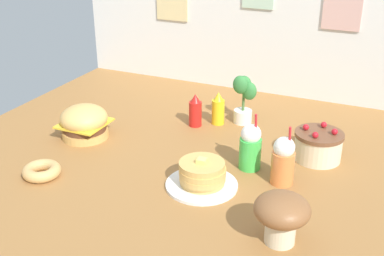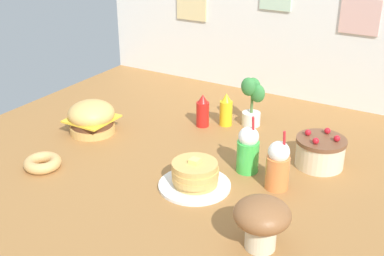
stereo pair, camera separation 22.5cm
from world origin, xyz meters
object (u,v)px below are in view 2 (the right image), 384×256
Objects in this scene: donut_pink_glaze at (43,163)px; mushroom_stool at (262,219)px; pancake_stack at (195,176)px; orange_float_cup at (278,165)px; burger at (92,118)px; cream_soda_cup at (248,150)px; ketchup_bottle at (203,111)px; mustard_bottle at (225,110)px; potted_plant at (252,100)px; layer_cake at (320,152)px.

donut_pink_glaze is 0.85× the size of mushroom_stool.
orange_float_cup is at bearing 29.72° from pancake_stack.
burger is at bearing 164.72° from pancake_stack.
cream_soda_cup is at bearing 28.85° from donut_pink_glaze.
mustard_bottle is at bearing 37.71° from ketchup_bottle.
potted_plant is 1.39× the size of mushroom_stool.
cream_soda_cup is at bearing 60.96° from pancake_stack.
layer_cake is 0.60m from mustard_bottle.
potted_plant is at bearing 123.73° from orange_float_cup.
mushroom_stool is at bearing -56.26° from mustard_bottle.
potted_plant is at bearing 56.02° from donut_pink_glaze.
donut_pink_glaze is (-0.67, -0.21, -0.02)m from pancake_stack.
burger is 0.70m from mustard_bottle.
orange_float_cup reaches higher than ketchup_bottle.
mushroom_stool is (0.45, -0.93, -0.03)m from potted_plant.
cream_soda_cup is (0.86, 0.04, 0.02)m from burger.
burger is 1.21× the size of mushroom_stool.
ketchup_bottle and mustard_bottle have the same top height.
mushroom_stool is at bearing -20.85° from burger.
cream_soda_cup is 0.92m from donut_pink_glaze.
donut_pink_glaze is at bearing -158.80° from orange_float_cup.
ketchup_bottle is 1.04m from mushroom_stool.
pancake_stack is 0.71m from potted_plant.
layer_cake is at bearing -9.61° from ketchup_bottle.
burger is 1.33× the size of ketchup_bottle.
orange_float_cup reaches higher than mushroom_stool.
orange_float_cup reaches higher than mustard_bottle.
cream_soda_cup is at bearing 119.54° from mushroom_stool.
ketchup_bottle is at bearing -147.21° from potted_plant.
layer_cake is at bearing 31.59° from donut_pink_glaze.
pancake_stack is at bearing 149.86° from mushroom_stool.
orange_float_cup is at bearing -108.81° from layer_cake.
potted_plant is at bearing 112.26° from cream_soda_cup.
pancake_stack is at bearing -73.95° from mustard_bottle.
mushroom_stool is (1.06, -0.02, 0.09)m from donut_pink_glaze.
potted_plant is (0.61, 0.91, 0.12)m from donut_pink_glaze.
ketchup_bottle is 0.52m from cream_soda_cup.
cream_soda_cup is at bearing -38.34° from ketchup_bottle.
mustard_bottle is 0.91× the size of mushroom_stool.
ketchup_bottle is at bearing 170.39° from layer_cake.
mustard_bottle is at bearing 135.77° from orange_float_cup.
orange_float_cup is (0.16, -0.07, 0.00)m from cream_soda_cup.
orange_float_cup is at bearing -56.27° from potted_plant.
ketchup_bottle is (-0.28, 0.56, 0.03)m from pancake_stack.
mushroom_stool is (0.39, -0.23, 0.07)m from pancake_stack.
ketchup_bottle is at bearing 130.48° from mushroom_stool.
donut_pink_glaze is (-1.06, -0.65, -0.04)m from layer_cake.
cream_soda_cup reaches higher than layer_cake.
burger is at bearing -141.44° from ketchup_bottle.
donut_pink_glaze is at bearing -151.15° from cream_soda_cup.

